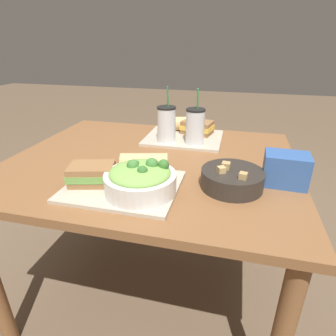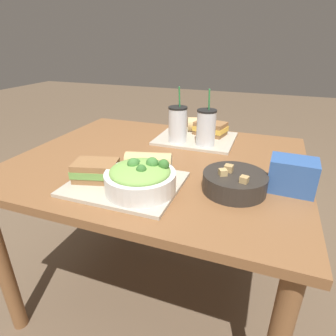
% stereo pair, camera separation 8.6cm
% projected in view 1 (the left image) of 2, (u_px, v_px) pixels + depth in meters
% --- Properties ---
extents(ground_plane, '(12.00, 12.00, 0.00)m').
position_uv_depth(ground_plane, '(155.00, 287.00, 1.45)').
color(ground_plane, brown).
extents(dining_table, '(1.15, 0.95, 0.72)m').
position_uv_depth(dining_table, '(152.00, 180.00, 1.19)').
color(dining_table, brown).
rests_on(dining_table, ground_plane).
extents(tray_near, '(0.36, 0.30, 0.01)m').
position_uv_depth(tray_near, '(123.00, 186.00, 0.93)').
color(tray_near, '#BCB29E').
rests_on(tray_near, dining_table).
extents(tray_far, '(0.36, 0.30, 0.01)m').
position_uv_depth(tray_far, '(184.00, 138.00, 1.38)').
color(tray_far, '#BCB29E').
rests_on(tray_far, dining_table).
extents(salad_bowl, '(0.22, 0.22, 0.11)m').
position_uv_depth(salad_bowl, '(140.00, 179.00, 0.86)').
color(salad_bowl, white).
rests_on(salad_bowl, tray_near).
extents(soup_bowl, '(0.20, 0.20, 0.08)m').
position_uv_depth(soup_bowl, '(232.00, 178.00, 0.92)').
color(soup_bowl, '#2D2823').
rests_on(soup_bowl, dining_table).
extents(sandwich_near, '(0.17, 0.14, 0.06)m').
position_uv_depth(sandwich_near, '(92.00, 174.00, 0.92)').
color(sandwich_near, olive).
rests_on(sandwich_near, tray_near).
extents(baguette_near, '(0.18, 0.11, 0.07)m').
position_uv_depth(baguette_near, '(145.00, 163.00, 1.00)').
color(baguette_near, tan).
rests_on(baguette_near, tray_near).
extents(sandwich_far, '(0.17, 0.13, 0.06)m').
position_uv_depth(sandwich_far, '(197.00, 127.00, 1.41)').
color(sandwich_far, olive).
rests_on(sandwich_far, tray_far).
extents(baguette_far, '(0.13, 0.10, 0.07)m').
position_uv_depth(baguette_far, '(186.00, 124.00, 1.46)').
color(baguette_far, tan).
rests_on(baguette_far, tray_far).
extents(drink_cup_dark, '(0.09, 0.09, 0.25)m').
position_uv_depth(drink_cup_dark, '(166.00, 125.00, 1.28)').
color(drink_cup_dark, silver).
rests_on(drink_cup_dark, tray_far).
extents(drink_cup_red, '(0.09, 0.09, 0.25)m').
position_uv_depth(drink_cup_red, '(195.00, 128.00, 1.25)').
color(drink_cup_red, silver).
rests_on(drink_cup_red, tray_far).
extents(chip_bag, '(0.15, 0.11, 0.11)m').
position_uv_depth(chip_bag, '(286.00, 169.00, 0.93)').
color(chip_bag, '#335BA3').
rests_on(chip_bag, dining_table).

